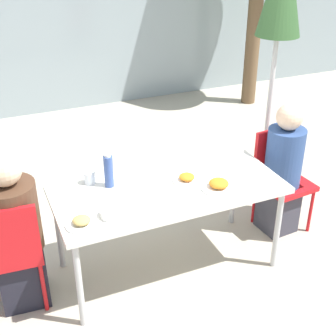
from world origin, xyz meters
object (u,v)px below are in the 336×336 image
at_px(drinking_cup, 90,178).
at_px(salad_bowl, 113,213).
at_px(chair_right, 280,172).
at_px(bottle, 109,171).
at_px(chair_left, 10,249).
at_px(person_left, 16,235).
at_px(person_right, 282,173).

xyz_separation_m(drinking_cup, salad_bowl, (0.03, -0.47, -0.02)).
xyz_separation_m(chair_right, bottle, (-1.50, -0.00, 0.34)).
bearing_deg(bottle, salad_bowl, -103.59).
bearing_deg(drinking_cup, chair_right, -3.22).
distance_m(chair_left, bottle, 0.83).
distance_m(person_left, person_right, 2.14).
relative_size(chair_left, salad_bowl, 5.27).
bearing_deg(bottle, person_right, -3.24).
bearing_deg(person_right, salad_bowl, 5.92).
relative_size(person_left, person_right, 1.01).
bearing_deg(drinking_cup, person_right, -6.34).
height_order(bottle, drinking_cup, bottle).
height_order(drinking_cup, salad_bowl, drinking_cup).
distance_m(bottle, salad_bowl, 0.40).
distance_m(person_right, bottle, 1.48).
height_order(person_right, salad_bowl, person_right).
relative_size(person_right, salad_bowl, 7.00).
bearing_deg(person_right, chair_right, -121.97).
bearing_deg(drinking_cup, person_left, -162.25).
xyz_separation_m(chair_left, person_right, (2.20, 0.08, 0.04)).
distance_m(person_left, salad_bowl, 0.69).
relative_size(chair_left, person_left, 0.75).
height_order(person_left, person_right, person_left).
xyz_separation_m(chair_left, bottle, (0.75, 0.17, 0.34)).
distance_m(chair_left, drinking_cup, 0.72).
distance_m(chair_right, person_right, 0.10).
relative_size(person_left, salad_bowl, 7.06).
bearing_deg(drinking_cup, bottle, -37.90).
distance_m(chair_left, person_left, 0.10).
height_order(chair_left, drinking_cup, chair_left).
xyz_separation_m(chair_left, chair_right, (2.24, 0.17, 0.00)).
bearing_deg(chair_right, salad_bowl, 8.54).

